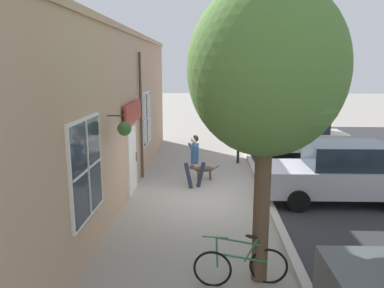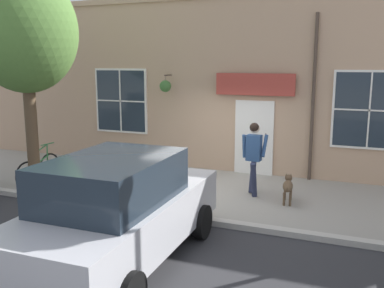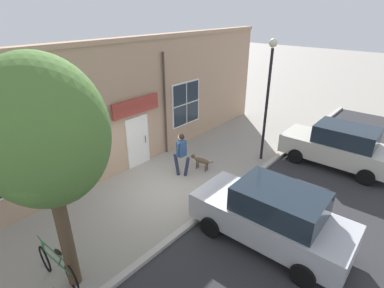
% 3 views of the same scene
% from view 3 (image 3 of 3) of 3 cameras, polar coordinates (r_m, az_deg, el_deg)
% --- Properties ---
extents(ground_plane, '(90.00, 90.00, 0.00)m').
position_cam_3_polar(ground_plane, '(11.05, -4.90, -8.41)').
color(ground_plane, gray).
extents(curb_and_road, '(10.10, 28.00, 0.12)m').
position_cam_3_polar(curb_and_road, '(8.82, 25.32, -21.15)').
color(curb_and_road, '#B2ADA3').
rests_on(curb_and_road, ground_plane).
extents(storefront_facade, '(0.95, 18.00, 5.05)m').
position_cam_3_polar(storefront_facade, '(11.61, -13.59, 6.49)').
color(storefront_facade, tan).
rests_on(storefront_facade, ground_plane).
extents(pedestrian_walking, '(0.72, 0.57, 1.76)m').
position_cam_3_polar(pedestrian_walking, '(11.30, -2.03, -1.29)').
color(pedestrian_walking, '#282D47').
rests_on(pedestrian_walking, ground_plane).
extents(dog_on_leash, '(1.12, 0.31, 0.58)m').
position_cam_3_polar(dog_on_leash, '(12.06, 1.66, -3.16)').
color(dog_on_leash, brown).
rests_on(dog_on_leash, ground_plane).
extents(street_tree_by_curb, '(2.70, 2.43, 5.37)m').
position_cam_3_polar(street_tree_by_curb, '(6.23, -26.64, 1.09)').
color(street_tree_by_curb, brown).
rests_on(street_tree_by_curb, ground_plane).
extents(leaning_bicycle, '(1.74, 0.25, 1.01)m').
position_cam_3_polar(leaning_bicycle, '(8.35, -24.26, -20.49)').
color(leaning_bicycle, black).
rests_on(leaning_bicycle, ground_plane).
extents(parked_car_mid_block, '(4.32, 1.99, 1.75)m').
position_cam_3_polar(parked_car_mid_block, '(8.59, 14.98, -12.99)').
color(parked_car_mid_block, '#B7B7BC').
rests_on(parked_car_mid_block, ground_plane).
extents(parked_car_far_end, '(4.32, 1.99, 1.75)m').
position_cam_3_polar(parked_car_far_end, '(13.51, 26.27, -0.34)').
color(parked_car_far_end, beige).
rests_on(parked_car_far_end, ground_plane).
extents(street_lamp, '(0.32, 0.32, 4.96)m').
position_cam_3_polar(street_lamp, '(12.27, 14.41, 10.82)').
color(street_lamp, black).
rests_on(street_lamp, ground_plane).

